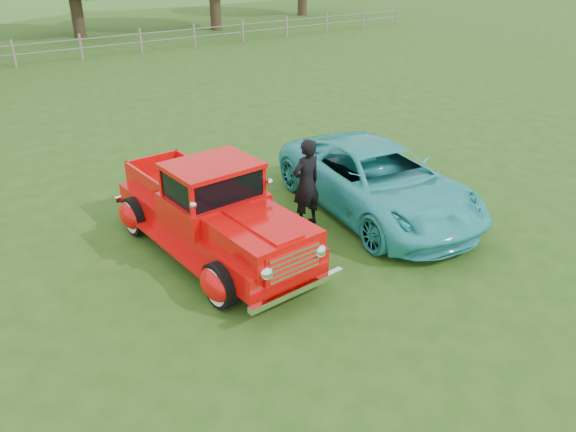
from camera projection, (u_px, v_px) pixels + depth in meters
ground at (304, 290)px, 9.34m from camera, size 140.00×140.00×0.00m
fence_line at (14, 53)px, 25.21m from camera, size 48.00×0.12×1.20m
red_pickup at (213, 213)px, 10.12m from camera, size 2.44×5.08×1.78m
teal_sedan at (378, 181)px, 11.70m from camera, size 3.03×5.40×1.43m
man at (306, 183)px, 11.07m from camera, size 0.68×0.47×1.82m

